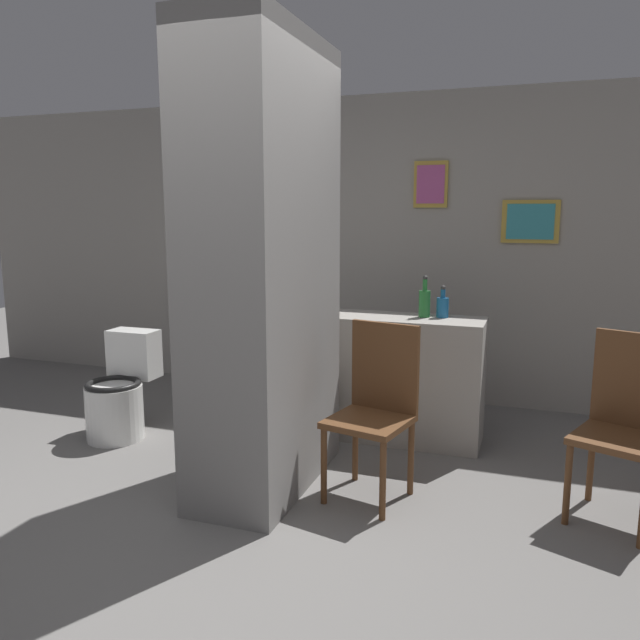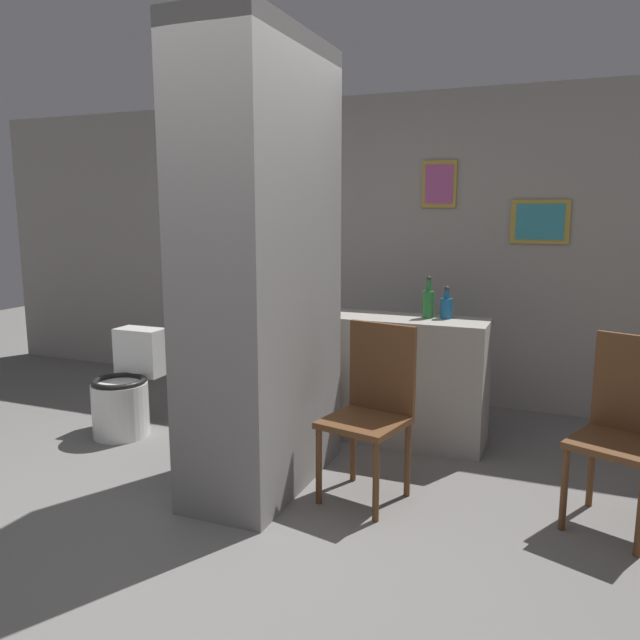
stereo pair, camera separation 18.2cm
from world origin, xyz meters
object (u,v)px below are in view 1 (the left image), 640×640
object	(u,v)px
bicycle	(260,372)
bottle_tall	(425,302)
chair_near_pillar	(376,404)
toilet	(120,394)
chair_by_doorway	(625,420)

from	to	relation	value
bicycle	bottle_tall	xyz separation A→B (m)	(1.34, -0.13, 0.66)
chair_near_pillar	bottle_tall	distance (m)	1.09
toilet	bottle_tall	distance (m)	2.31
chair_near_pillar	bottle_tall	world-z (taller)	bottle_tall
toilet	bottle_tall	xyz separation A→B (m)	(2.09, 0.68, 0.69)
bottle_tall	chair_by_doorway	bearing A→B (deg)	-34.03
chair_by_doorway	bottle_tall	xyz separation A→B (m)	(-1.22, 0.83, 0.46)
bicycle	bottle_tall	bearing A→B (deg)	-5.45
chair_near_pillar	bicycle	size ratio (longest dim) A/B	0.63
toilet	bottle_tall	bearing A→B (deg)	17.93
chair_near_pillar	bicycle	xyz separation A→B (m)	(-1.24, 1.11, -0.20)
toilet	bottle_tall	size ratio (longest dim) A/B	2.56
toilet	chair_near_pillar	bearing A→B (deg)	-8.73
chair_near_pillar	bicycle	bearing A→B (deg)	150.70
bicycle	chair_near_pillar	bearing A→B (deg)	-41.80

